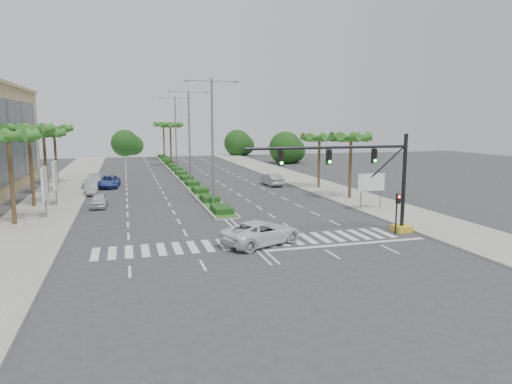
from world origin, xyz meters
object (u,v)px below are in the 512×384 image
Objects in this scene: car_parked_a at (99,201)px; car_parked_d at (94,181)px; car_crossing at (262,232)px; car_right at (272,180)px; car_parked_c at (109,182)px; car_parked_b at (91,189)px.

car_parked_a is 0.69× the size of car_parked_d.
car_parked_d is 0.96× the size of car_crossing.
car_right is (21.66, -4.32, -0.02)m from car_parked_d.
car_parked_a is 20.17m from car_crossing.
car_parked_c is 32.30m from car_crossing.
car_crossing is (10.58, -30.52, 0.07)m from car_parked_c.
car_crossing reaches higher than car_parked_c.
car_parked_d is at bearing -2.01° from car_crossing.
car_parked_b is 28.04m from car_crossing.
car_parked_a is at bearing -85.06° from car_parked_b.
car_parked_d reaches higher than car_right.
car_parked_b is 5.62m from car_parked_c.
car_parked_b is 0.84× the size of car_right.
car_right is at bearing 0.31° from car_parked_b.
car_crossing is 1.22× the size of car_right.
car_crossing is at bearing -66.34° from car_parked_c.
car_parked_d is at bearing 97.69° from car_parked_a.
car_parked_c is 20.29m from car_right.
car_crossing reaches higher than car_parked_a.
car_right is at bearing -6.48° from car_parked_c.
car_parked_d is 1.17× the size of car_right.
car_parked_a is 22.64m from car_right.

